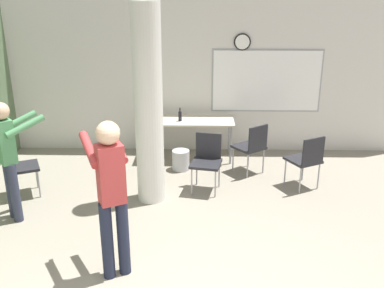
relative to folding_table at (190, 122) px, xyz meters
name	(u,v)px	position (x,y,z in m)	size (l,w,h in m)	color
wall_back	(198,77)	(0.13, 0.50, 0.72)	(8.00, 0.15, 2.80)	silver
support_pillar	(149,107)	(-0.53, -1.65, 0.72)	(0.40, 0.40, 2.80)	silver
folding_table	(190,122)	(0.00, 0.00, 0.00)	(1.57, 0.68, 0.73)	beige
bottle_on_table	(180,116)	(-0.17, -0.09, 0.14)	(0.06, 0.06, 0.24)	black
waste_bin	(181,160)	(-0.14, -0.55, -0.51)	(0.30, 0.30, 0.34)	#B2B2B7
chair_mid_room	(306,158)	(1.81, -1.26, -0.17)	(0.59, 0.59, 0.87)	#232328
chair_by_left_wall	(17,164)	(-2.50, -1.60, -0.17)	(0.59, 0.59, 0.87)	#232328
chair_table_right	(252,145)	(1.04, -0.70, -0.17)	(0.62, 0.62, 0.87)	#232328
chair_table_front	(207,158)	(0.29, -1.31, -0.17)	(0.52, 0.52, 0.87)	#232328
person_playing_front	(111,188)	(-0.71, -3.44, 0.35)	(0.58, 0.70, 1.74)	#1E2338
person_watching_back	(9,152)	(-2.27, -2.27, 0.27)	(0.63, 0.61, 1.62)	#2D3347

